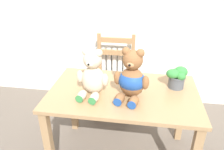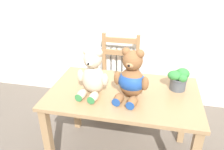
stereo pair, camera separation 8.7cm
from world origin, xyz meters
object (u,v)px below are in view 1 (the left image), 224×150
potted_plant (177,76)px  teddy_bear_right (132,78)px  teddy_bear_left (93,75)px  wooden_chair_behind (114,77)px

potted_plant → teddy_bear_right: bearing=-151.9°
teddy_bear_left → potted_plant: bearing=-155.5°
teddy_bear_right → potted_plant: size_ratio=2.10×
teddy_bear_left → teddy_bear_right: size_ratio=0.95×
wooden_chair_behind → teddy_bear_right: bearing=107.0°
teddy_bear_left → teddy_bear_right: 0.30m
teddy_bear_right → wooden_chair_behind: bearing=-61.3°
wooden_chair_behind → potted_plant: bearing=135.4°
wooden_chair_behind → teddy_bear_left: 0.91m
wooden_chair_behind → teddy_bear_right: 0.93m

